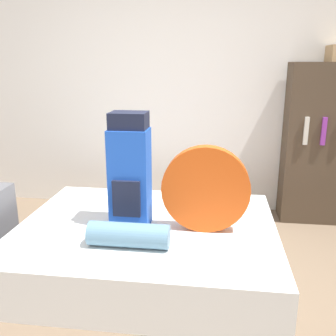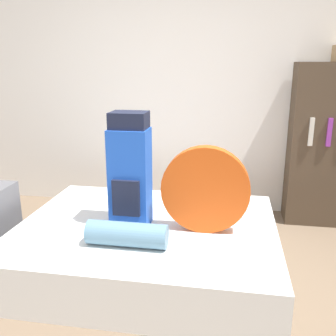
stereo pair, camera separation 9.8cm
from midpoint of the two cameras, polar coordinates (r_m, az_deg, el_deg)
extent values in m
plane|color=brown|center=(2.44, -3.75, -23.25)|extent=(16.00, 16.00, 0.00)
cube|color=white|center=(3.96, 3.00, 12.27)|extent=(8.00, 0.05, 2.60)
cube|color=white|center=(2.96, -2.16, -11.62)|extent=(1.93, 1.55, 0.35)
cube|color=blue|center=(2.75, -4.76, -1.57)|extent=(0.28, 0.22, 0.73)
cube|color=#191E33|center=(2.67, -4.91, 7.27)|extent=(0.26, 0.21, 0.12)
cube|color=#191E33|center=(2.67, -5.38, -4.62)|extent=(0.20, 0.03, 0.26)
cylinder|color=#D14C14|center=(2.68, 6.75, -3.30)|extent=(0.63, 0.10, 0.63)
cylinder|color=#5B849E|center=(2.54, -5.16, -10.04)|extent=(0.54, 0.17, 0.17)
cube|color=#473828|center=(3.92, 24.33, 3.09)|extent=(0.78, 0.32, 1.55)
cube|color=beige|center=(3.67, 21.71, 5.13)|extent=(0.04, 0.02, 0.26)
cube|color=purple|center=(3.71, 24.08, 4.97)|extent=(0.04, 0.02, 0.26)
camera|label=1|loc=(0.05, -88.96, 0.29)|focal=40.00mm
camera|label=2|loc=(0.05, 91.04, -0.29)|focal=40.00mm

